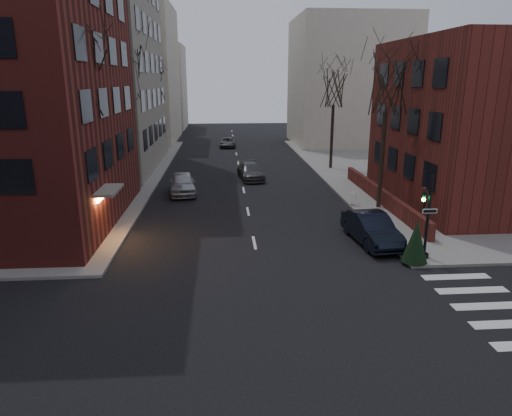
{
  "coord_description": "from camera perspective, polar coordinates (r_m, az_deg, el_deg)",
  "views": [
    {
      "loc": [
        -1.59,
        -10.88,
        8.45
      ],
      "look_at": [
        0.07,
        11.76,
        2.0
      ],
      "focal_mm": 32.0,
      "sensor_mm": 36.0,
      "label": 1
    }
  ],
  "objects": [
    {
      "name": "low_wall_right",
      "position": [
        32.74,
        15.36,
        1.51
      ],
      "size": [
        0.35,
        16.0,
        1.0
      ],
      "primitive_type": "cube",
      "color": "#5C1F1A",
      "rests_on": "sidewalk_far_right"
    },
    {
      "name": "tree_right_a",
      "position": [
        30.69,
        16.11,
        14.48
      ],
      "size": [
        3.96,
        3.96,
        9.72
      ],
      "color": "#2D231C",
      "rests_on": "sidewalk_far_right"
    },
    {
      "name": "streetlamp_near",
      "position": [
        33.8,
        -15.61,
        8.13
      ],
      "size": [
        0.36,
        0.36,
        6.28
      ],
      "color": "black",
      "rests_on": "sidewalk_far_left"
    },
    {
      "name": "tree_left_a",
      "position": [
        25.9,
        -21.11,
        14.89
      ],
      "size": [
        4.18,
        4.18,
        10.26
      ],
      "color": "#2D231C",
      "rests_on": "sidewalk_far_left"
    },
    {
      "name": "car_lane_far",
      "position": [
        59.03,
        -3.55,
        8.19
      ],
      "size": [
        2.12,
        4.33,
        1.18
      ],
      "primitive_type": "imported",
      "rotation": [
        0.0,
        0.0,
        -0.04
      ],
      "color": "#424348",
      "rests_on": "ground"
    },
    {
      "name": "building_distant_ra",
      "position": [
        63.1,
        11.44,
        15.16
      ],
      "size": [
        14.0,
        14.0,
        16.0
      ],
      "primitive_type": "cube",
      "color": "beige",
      "rests_on": "ground"
    },
    {
      "name": "building_distant_la",
      "position": [
        67.23,
        -16.34,
        15.73
      ],
      "size": [
        14.0,
        16.0,
        18.0
      ],
      "primitive_type": "cube",
      "color": "beige",
      "rests_on": "ground"
    },
    {
      "name": "car_lane_gray",
      "position": [
        39.79,
        -0.68,
        4.62
      ],
      "size": [
        2.46,
        4.93,
        1.38
      ],
      "primitive_type": "imported",
      "rotation": [
        0.0,
        0.0,
        0.11
      ],
      "color": "#3E3E43",
      "rests_on": "ground"
    },
    {
      "name": "tree_right_b",
      "position": [
        44.13,
        9.73,
        14.53
      ],
      "size": [
        3.74,
        3.74,
        9.18
      ],
      "color": "#2D231C",
      "rests_on": "sidewalk_far_right"
    },
    {
      "name": "evergreen_shrub",
      "position": [
        22.54,
        19.34,
        -4.0
      ],
      "size": [
        1.27,
        1.27,
        1.98
      ],
      "primitive_type": "cone",
      "rotation": [
        0.0,
        0.0,
        -0.08
      ],
      "color": "black",
      "rests_on": "sidewalk_far_right"
    },
    {
      "name": "building_distant_lb",
      "position": [
        83.67,
        -12.45,
        14.52
      ],
      "size": [
        10.0,
        12.0,
        14.0
      ],
      "primitive_type": "cube",
      "color": "beige",
      "rests_on": "ground"
    },
    {
      "name": "building_right_brick",
      "position": [
        35.05,
        27.28,
        9.31
      ],
      "size": [
        12.0,
        14.0,
        11.0
      ],
      "primitive_type": "cube",
      "color": "#5C1F1A",
      "rests_on": "ground"
    },
    {
      "name": "building_left_tan",
      "position": [
        47.77,
        -24.77,
        21.19
      ],
      "size": [
        18.0,
        18.0,
        28.0
      ],
      "primitive_type": "cube",
      "color": "gray",
      "rests_on": "ground"
    },
    {
      "name": "traffic_signal",
      "position": [
        22.99,
        20.49,
        -1.71
      ],
      "size": [
        0.76,
        0.44,
        4.0
      ],
      "color": "black",
      "rests_on": "sidewalk_far_right"
    },
    {
      "name": "tree_left_c",
      "position": [
        51.39,
        -12.71,
        15.03
      ],
      "size": [
        3.96,
        3.96,
        9.72
      ],
      "color": "#2D231C",
      "rests_on": "sidewalk_far_left"
    },
    {
      "name": "streetlamp_far",
      "position": [
        53.45,
        -11.51,
        11.04
      ],
      "size": [
        0.36,
        0.36,
        6.28
      ],
      "color": "black",
      "rests_on": "sidewalk_far_left"
    },
    {
      "name": "parked_sedan",
      "position": [
        24.94,
        14.23,
        -2.5
      ],
      "size": [
        2.18,
        5.02,
        1.61
      ],
      "primitive_type": "imported",
      "rotation": [
        0.0,
        0.0,
        0.1
      ],
      "color": "black",
      "rests_on": "ground"
    },
    {
      "name": "tree_left_b",
      "position": [
        37.58,
        -15.9,
        16.0
      ],
      "size": [
        4.4,
        4.4,
        10.8
      ],
      "color": "#2D231C",
      "rests_on": "sidewalk_far_left"
    },
    {
      "name": "ground",
      "position": [
        13.87,
        3.51,
        -21.73
      ],
      "size": [
        160.0,
        160.0,
        0.0
      ],
      "primitive_type": "plane",
      "color": "black",
      "rests_on": "ground"
    },
    {
      "name": "sandwich_board",
      "position": [
        31.8,
        12.17,
        1.21
      ],
      "size": [
        0.47,
        0.61,
        0.9
      ],
      "primitive_type": "cube",
      "rotation": [
        0.0,
        0.0,
        -0.14
      ],
      "color": "white",
      "rests_on": "sidewalk_far_right"
    },
    {
      "name": "car_lane_silver",
      "position": [
        35.03,
        -9.17,
        3.06
      ],
      "size": [
        2.41,
        4.93,
        1.62
      ],
      "primitive_type": "imported",
      "rotation": [
        0.0,
        0.0,
        0.11
      ],
      "color": "#A5A4AA",
      "rests_on": "ground"
    }
  ]
}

